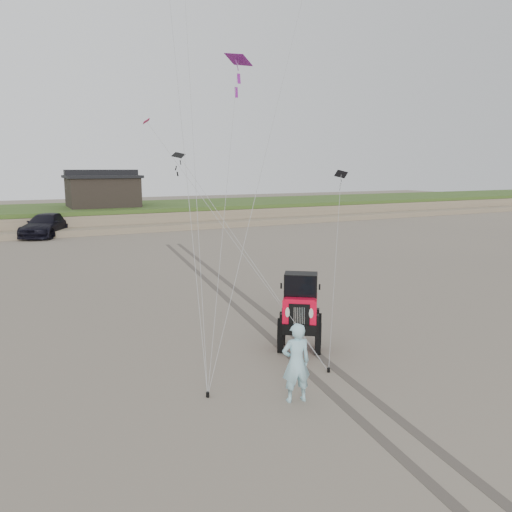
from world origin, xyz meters
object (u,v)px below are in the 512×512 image
(truck_c, at_px, (46,225))
(man, at_px, (296,363))
(jeep, at_px, (300,320))
(cabin, at_px, (102,190))

(truck_c, relative_size, man, 3.24)
(truck_c, xyz_separation_m, jeep, (4.51, -29.89, 0.04))
(truck_c, bearing_deg, cabin, 73.32)
(cabin, height_order, man, cabin)
(cabin, relative_size, jeep, 1.32)
(cabin, height_order, jeep, cabin)
(cabin, bearing_deg, truck_c, -133.53)
(man, bearing_deg, truck_c, -74.45)
(jeep, bearing_deg, man, -88.54)
(cabin, relative_size, man, 3.47)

